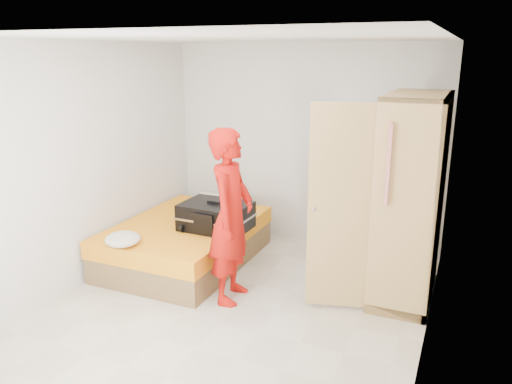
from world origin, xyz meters
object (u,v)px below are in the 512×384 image
at_px(wardrobe, 405,204).
at_px(suitcase, 216,216).
at_px(bed, 186,242).
at_px(round_cushion, 123,239).
at_px(person, 231,216).

distance_m(wardrobe, suitcase, 2.10).
xyz_separation_m(bed, round_cushion, (-0.22, -0.90, 0.32)).
bearing_deg(bed, wardrobe, 3.38).
bearing_deg(round_cushion, wardrobe, 21.05).
height_order(bed, suitcase, suitcase).
bearing_deg(person, wardrobe, -71.62).
relative_size(person, suitcase, 2.25).
relative_size(wardrobe, suitcase, 2.64).
xyz_separation_m(wardrobe, suitcase, (-2.06, -0.19, -0.35)).
xyz_separation_m(person, suitcase, (-0.49, 0.58, -0.24)).
height_order(person, suitcase, person).
relative_size(wardrobe, round_cushion, 5.63).
xyz_separation_m(bed, person, (0.93, -0.62, 0.64)).
distance_m(wardrobe, person, 1.76).
bearing_deg(person, bed, 48.58).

